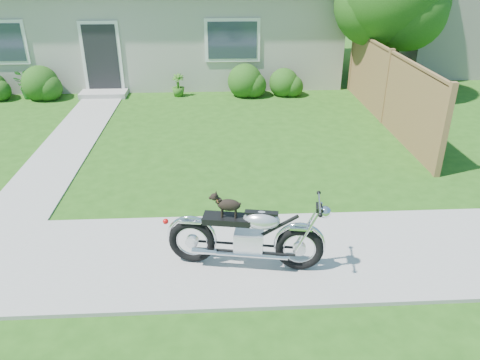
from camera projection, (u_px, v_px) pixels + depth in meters
name	position (u px, v px, depth m)	size (l,w,h in m)	color
ground	(86.00, 260.00, 6.80)	(80.00, 80.00, 0.00)	#235114
sidewalk	(86.00, 259.00, 6.79)	(24.00, 2.20, 0.04)	#9E9B93
walkway	(73.00, 138.00, 11.20)	(1.20, 8.00, 0.03)	#9E9B93
house	(159.00, 10.00, 16.60)	(12.60, 7.03, 4.50)	#ADA79D
fence	(387.00, 87.00, 11.85)	(0.12, 6.62, 1.90)	olive
shrub_row	(143.00, 83.00, 14.22)	(9.72, 1.08, 1.08)	#214D14
potted_plant_left	(27.00, 86.00, 14.11)	(0.71, 0.62, 0.79)	#1B5A17
potted_plant_right	(178.00, 85.00, 14.35)	(0.38, 0.38, 0.68)	#32671C
motorcycle_with_dog	(249.00, 235.00, 6.41)	(2.21, 0.71, 1.12)	black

